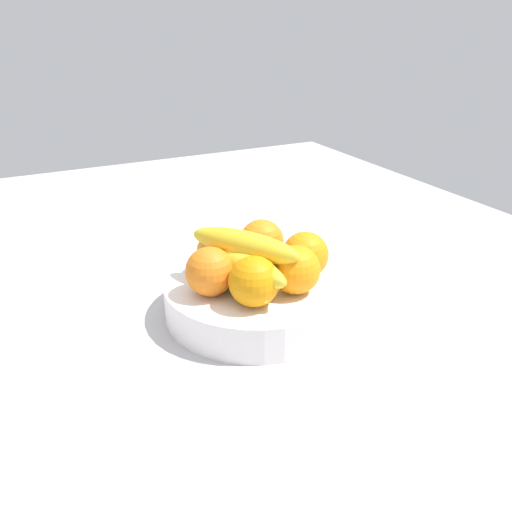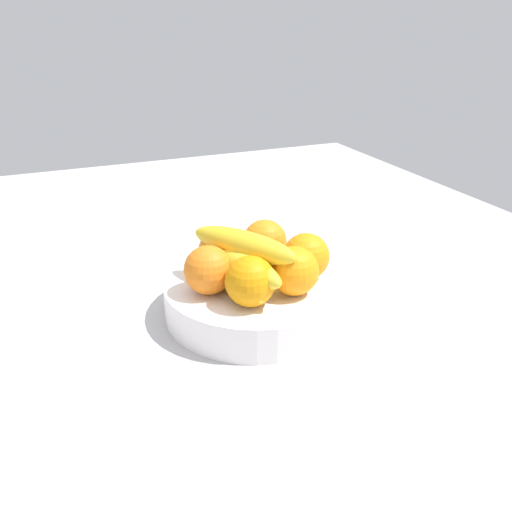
# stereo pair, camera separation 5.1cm
# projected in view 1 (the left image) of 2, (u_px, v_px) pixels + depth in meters

# --- Properties ---
(ground_plane) EXTENTS (1.80, 1.40, 0.03)m
(ground_plane) POSITION_uv_depth(u_px,v_px,m) (240.00, 311.00, 0.85)
(ground_plane) COLOR #B5B0B1
(fruit_bowl) EXTENTS (0.27, 0.27, 0.05)m
(fruit_bowl) POSITION_uv_depth(u_px,v_px,m) (256.00, 297.00, 0.81)
(fruit_bowl) COLOR white
(fruit_bowl) RESTS_ON ground_plane
(orange_front_left) EXTENTS (0.07, 0.07, 0.07)m
(orange_front_left) POSITION_uv_depth(u_px,v_px,m) (262.00, 241.00, 0.84)
(orange_front_left) COLOR orange
(orange_front_left) RESTS_ON fruit_bowl
(orange_front_right) EXTENTS (0.07, 0.07, 0.07)m
(orange_front_right) POSITION_uv_depth(u_px,v_px,m) (220.00, 252.00, 0.81)
(orange_front_right) COLOR orange
(orange_front_right) RESTS_ON fruit_bowl
(orange_center) EXTENTS (0.07, 0.07, 0.07)m
(orange_center) POSITION_uv_depth(u_px,v_px,m) (210.00, 271.00, 0.75)
(orange_center) COLOR orange
(orange_center) RESTS_ON fruit_bowl
(orange_back_left) EXTENTS (0.07, 0.07, 0.07)m
(orange_back_left) POSITION_uv_depth(u_px,v_px,m) (254.00, 281.00, 0.72)
(orange_back_left) COLOR orange
(orange_back_left) RESTS_ON fruit_bowl
(orange_back_right) EXTENTS (0.07, 0.07, 0.07)m
(orange_back_right) POSITION_uv_depth(u_px,v_px,m) (296.00, 270.00, 0.75)
(orange_back_right) COLOR orange
(orange_back_right) RESTS_ON fruit_bowl
(orange_top_stack) EXTENTS (0.07, 0.07, 0.07)m
(orange_top_stack) POSITION_uv_depth(u_px,v_px,m) (305.00, 255.00, 0.80)
(orange_top_stack) COLOR orange
(orange_top_stack) RESTS_ON fruit_bowl
(banana_bunch) EXTENTS (0.18, 0.13, 0.08)m
(banana_bunch) POSITION_uv_depth(u_px,v_px,m) (242.00, 261.00, 0.76)
(banana_bunch) COLOR yellow
(banana_bunch) RESTS_ON fruit_bowl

